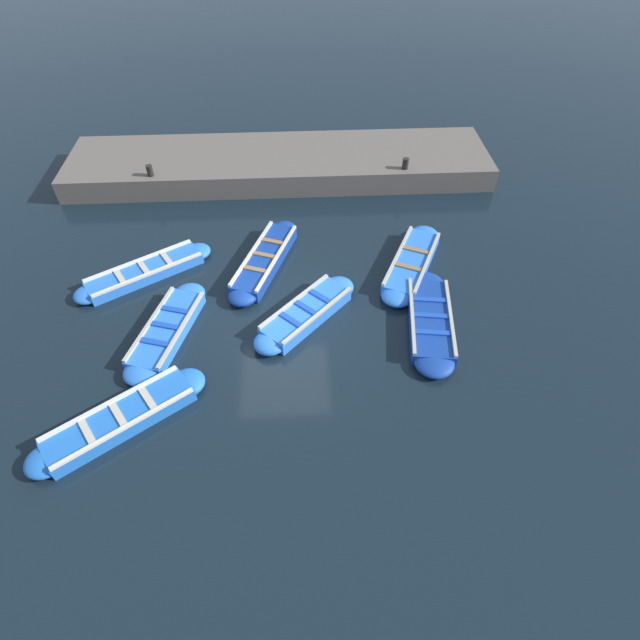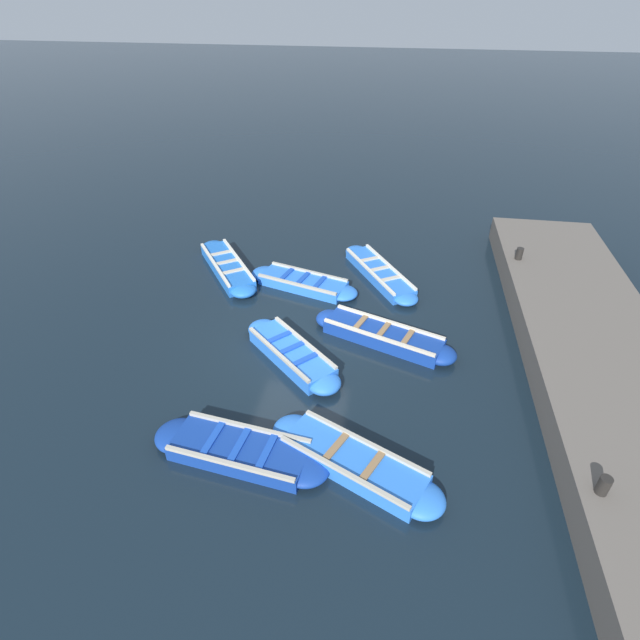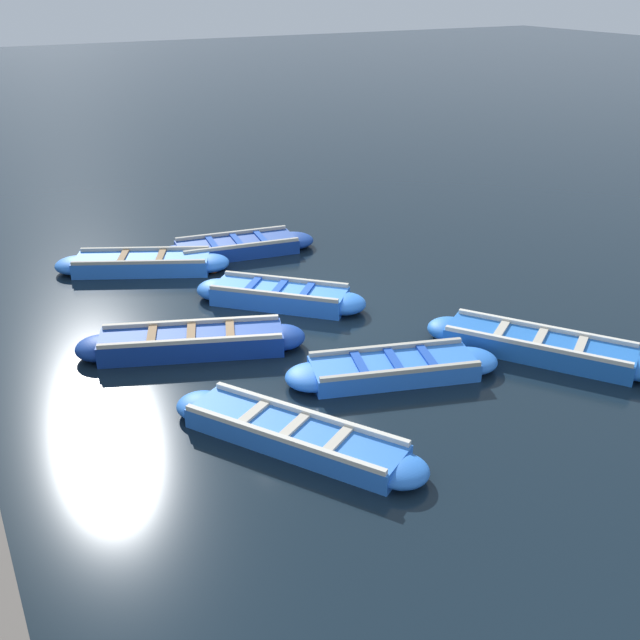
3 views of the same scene
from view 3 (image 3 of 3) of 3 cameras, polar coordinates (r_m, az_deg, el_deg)
ground_plane at (r=13.76m, az=-2.02°, el=0.19°), size 120.00×120.00×0.00m
boat_outer_right at (r=16.99m, az=-6.34°, el=5.56°), size 3.69×1.42×0.37m
boat_broadside at (r=12.84m, az=16.34°, el=-1.95°), size 2.82×3.57×0.39m
boat_outer_left at (r=14.24m, az=-3.09°, el=1.84°), size 2.95×2.87×0.41m
boat_inner_gap at (r=10.12m, az=-1.97°, el=-8.78°), size 2.64×3.63×0.36m
boat_stern_in at (r=11.77m, az=5.61°, el=-3.69°), size 3.52×1.77×0.35m
boat_far_corner at (r=16.30m, az=-13.37°, el=4.19°), size 3.65×2.33×0.39m
boat_tucked at (r=12.62m, az=-9.73°, el=-1.67°), size 3.81×2.04×0.42m
buoy_orange_near at (r=15.92m, az=-8.15°, el=4.00°), size 0.26×0.26×0.26m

